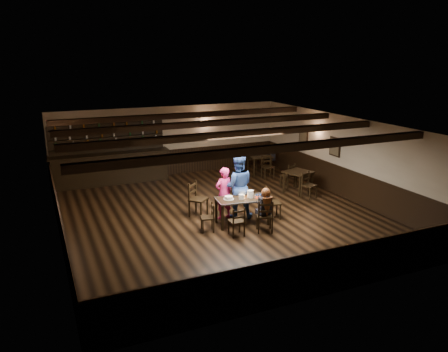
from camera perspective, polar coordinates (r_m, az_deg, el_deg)
name	(u,v)px	position (r m, az deg, el deg)	size (l,w,h in m)	color
ground	(220,215)	(13.09, -0.54, -5.08)	(10.00, 10.00, 0.00)	black
room_shell	(219,158)	(12.62, -0.59, 2.41)	(9.02, 10.02, 2.71)	beige
dining_table	(242,201)	(12.22, 2.41, -3.33)	(1.55, 0.90, 0.75)	black
chair_near_left	(238,220)	(11.44, 1.79, -5.72)	(0.38, 0.36, 0.80)	black
chair_near_right	(265,214)	(11.70, 5.40, -4.97)	(0.54, 0.53, 0.91)	black
chair_end_left	(210,215)	(11.80, -1.85, -5.13)	(0.42, 0.43, 0.77)	black
chair_end_right	(270,200)	(12.75, 6.07, -3.17)	(0.51, 0.52, 0.93)	black
chair_far_pushed	(196,196)	(12.88, -3.73, -2.65)	(0.66, 0.66, 1.02)	black
woman_pink	(224,193)	(12.58, -0.04, -2.27)	(0.56, 0.37, 1.53)	#DE2996
man_blue	(238,186)	(12.65, 1.79, -1.32)	(0.92, 0.72, 1.89)	navy
seated_person	(265,203)	(11.66, 5.43, -3.52)	(0.33, 0.49, 0.80)	black
cake	(229,198)	(12.09, 0.61, -2.87)	(0.29, 0.29, 0.09)	white
plate_stack_a	(242,197)	(12.10, 2.30, -2.73)	(0.15, 0.15, 0.14)	white
plate_stack_b	(250,194)	(12.25, 3.47, -2.34)	(0.18, 0.18, 0.21)	white
tea_light	(244,196)	(12.31, 2.63, -2.64)	(0.05, 0.05, 0.06)	#A5A8AD
salt_shaker	(255,197)	(12.23, 4.06, -2.71)	(0.03, 0.03, 0.08)	silver
pepper_shaker	(259,196)	(12.26, 4.55, -2.60)	(0.04, 0.04, 0.10)	#A5A8AD
drink_glass	(250,194)	(12.37, 3.39, -2.36)	(0.08, 0.08, 0.12)	silver
menu_red	(260,197)	(12.31, 4.74, -2.78)	(0.33, 0.23, 0.00)	maroon
menu_blue	(261,195)	(12.54, 4.80, -2.44)	(0.27, 0.19, 0.00)	#0D1C43
bar_counter	(110,164)	(16.63, -14.62, 1.54)	(4.34, 0.70, 2.20)	black
back_table_a	(298,174)	(15.19, 9.69, 0.22)	(1.05, 1.05, 0.75)	black
back_table_b	(259,158)	(17.38, 4.63, 2.36)	(0.95, 0.95, 0.75)	black
bg_patron_left	(242,155)	(17.14, 2.36, 2.74)	(0.26, 0.36, 0.69)	black
bg_patron_right	(272,151)	(17.83, 6.23, 3.22)	(0.26, 0.38, 0.72)	black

